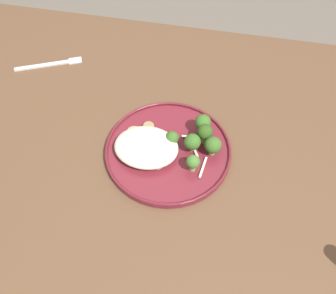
# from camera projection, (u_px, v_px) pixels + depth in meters

# --- Properties ---
(ground) EXTENTS (6.00, 6.00, 0.00)m
(ground) POSITION_uv_depth(u_px,v_px,m) (162.00, 260.00, 1.40)
(ground) COLOR #665B51
(wooden_dining_table) EXTENTS (1.40, 1.00, 0.74)m
(wooden_dining_table) POSITION_uv_depth(u_px,v_px,m) (158.00, 174.00, 0.86)
(wooden_dining_table) COLOR brown
(wooden_dining_table) RESTS_ON ground
(dinner_plate) EXTENTS (0.29, 0.29, 0.02)m
(dinner_plate) POSITION_uv_depth(u_px,v_px,m) (168.00, 150.00, 0.80)
(dinner_plate) COLOR maroon
(dinner_plate) RESTS_ON wooden_dining_table
(noodle_bed) EXTENTS (0.15, 0.12, 0.04)m
(noodle_bed) POSITION_uv_depth(u_px,v_px,m) (146.00, 148.00, 0.78)
(noodle_bed) COLOR beige
(noodle_bed) RESTS_ON dinner_plate
(seared_scallop_tiny_bay) EXTENTS (0.04, 0.04, 0.01)m
(seared_scallop_tiny_bay) POSITION_uv_depth(u_px,v_px,m) (137.00, 154.00, 0.78)
(seared_scallop_tiny_bay) COLOR #E5C689
(seared_scallop_tiny_bay) RESTS_ON dinner_plate
(seared_scallop_right_edge) EXTENTS (0.03, 0.03, 0.01)m
(seared_scallop_right_edge) POSITION_uv_depth(u_px,v_px,m) (149.00, 127.00, 0.82)
(seared_scallop_right_edge) COLOR #DBB77A
(seared_scallop_right_edge) RESTS_ON dinner_plate
(seared_scallop_left_edge) EXTENTS (0.03, 0.03, 0.01)m
(seared_scallop_left_edge) POSITION_uv_depth(u_px,v_px,m) (158.00, 163.00, 0.76)
(seared_scallop_left_edge) COLOR beige
(seared_scallop_left_edge) RESTS_ON dinner_plate
(seared_scallop_tilted_round) EXTENTS (0.04, 0.04, 0.01)m
(seared_scallop_tilted_round) POSITION_uv_depth(u_px,v_px,m) (134.00, 133.00, 0.81)
(seared_scallop_tilted_round) COLOR beige
(seared_scallop_tilted_round) RESTS_ON dinner_plate
(broccoli_floret_split_head) EXTENTS (0.04, 0.04, 0.05)m
(broccoli_floret_split_head) POSITION_uv_depth(u_px,v_px,m) (205.00, 133.00, 0.78)
(broccoli_floret_split_head) COLOR #89A356
(broccoli_floret_split_head) RESTS_ON dinner_plate
(broccoli_floret_left_leaning) EXTENTS (0.04, 0.04, 0.05)m
(broccoli_floret_left_leaning) POSITION_uv_depth(u_px,v_px,m) (192.00, 142.00, 0.77)
(broccoli_floret_left_leaning) COLOR #89A356
(broccoli_floret_left_leaning) RESTS_ON dinner_plate
(broccoli_floret_small_sprig) EXTENTS (0.03, 0.03, 0.05)m
(broccoli_floret_small_sprig) POSITION_uv_depth(u_px,v_px,m) (193.00, 162.00, 0.74)
(broccoli_floret_small_sprig) COLOR #89A356
(broccoli_floret_small_sprig) RESTS_ON dinner_plate
(broccoli_floret_near_rim) EXTENTS (0.03, 0.03, 0.04)m
(broccoli_floret_near_rim) POSITION_uv_depth(u_px,v_px,m) (172.00, 138.00, 0.78)
(broccoli_floret_near_rim) COLOR #89A356
(broccoli_floret_near_rim) RESTS_ON dinner_plate
(broccoli_floret_rear_charred) EXTENTS (0.04, 0.04, 0.05)m
(broccoli_floret_rear_charred) POSITION_uv_depth(u_px,v_px,m) (213.00, 145.00, 0.77)
(broccoli_floret_rear_charred) COLOR #89A356
(broccoli_floret_rear_charred) RESTS_ON dinner_plate
(broccoli_floret_right_tilted) EXTENTS (0.04, 0.04, 0.06)m
(broccoli_floret_right_tilted) POSITION_uv_depth(u_px,v_px,m) (203.00, 123.00, 0.79)
(broccoli_floret_right_tilted) COLOR #7A994C
(broccoli_floret_right_tilted) RESTS_ON dinner_plate
(onion_sliver_long_sliver) EXTENTS (0.03, 0.04, 0.00)m
(onion_sliver_long_sliver) POSITION_uv_depth(u_px,v_px,m) (194.00, 149.00, 0.79)
(onion_sliver_long_sliver) COLOR silver
(onion_sliver_long_sliver) RESTS_ON dinner_plate
(onion_sliver_short_strip) EXTENTS (0.06, 0.01, 0.00)m
(onion_sliver_short_strip) POSITION_uv_depth(u_px,v_px,m) (194.00, 138.00, 0.81)
(onion_sliver_short_strip) COLOR silver
(onion_sliver_short_strip) RESTS_ON dinner_plate
(onion_sliver_curled_piece) EXTENTS (0.01, 0.06, 0.00)m
(onion_sliver_curled_piece) POSITION_uv_depth(u_px,v_px,m) (203.00, 167.00, 0.76)
(onion_sliver_curled_piece) COLOR silver
(onion_sliver_curled_piece) RESTS_ON dinner_plate
(dinner_fork) EXTENTS (0.18, 0.09, 0.00)m
(dinner_fork) POSITION_uv_depth(u_px,v_px,m) (51.00, 64.00, 0.98)
(dinner_fork) COLOR silver
(dinner_fork) RESTS_ON wooden_dining_table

